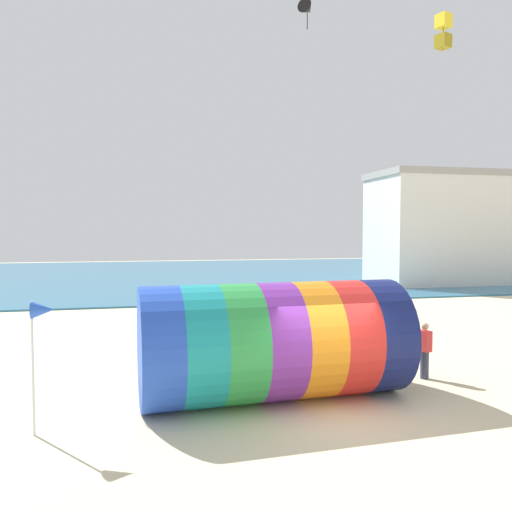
% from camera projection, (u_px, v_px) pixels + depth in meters
% --- Properties ---
extents(ground_plane, '(120.00, 120.00, 0.00)m').
position_uv_depth(ground_plane, '(332.00, 413.00, 11.58)').
color(ground_plane, beige).
extents(sea, '(120.00, 40.00, 0.10)m').
position_uv_depth(sea, '(191.00, 274.00, 47.84)').
color(sea, teal).
rests_on(sea, ground).
extents(giant_inflatable_tube, '(6.76, 3.29, 2.94)m').
position_uv_depth(giant_inflatable_tube, '(274.00, 341.00, 12.52)').
color(giant_inflatable_tube, blue).
rests_on(giant_inflatable_tube, ground).
extents(kite_handler, '(0.31, 0.41, 1.62)m').
position_uv_depth(kite_handler, '(425.00, 350.00, 14.24)').
color(kite_handler, '#383D56').
rests_on(kite_handler, ground).
extents(kite_black_delta, '(0.84, 0.84, 1.08)m').
position_uv_depth(kite_black_delta, '(307.00, 9.00, 19.07)').
color(kite_black_delta, black).
extents(kite_yellow_box, '(0.67, 0.67, 1.50)m').
position_uv_depth(kite_yellow_box, '(443.00, 31.00, 21.11)').
color(kite_yellow_box, yellow).
extents(bystander_near_water, '(0.29, 0.40, 1.71)m').
position_uv_depth(bystander_near_water, '(348.00, 305.00, 22.52)').
color(bystander_near_water, black).
rests_on(bystander_near_water, ground).
extents(promenade_building, '(14.13, 6.31, 8.78)m').
position_uv_depth(promenade_building, '(460.00, 228.00, 39.64)').
color(promenade_building, silver).
rests_on(promenade_building, ground).
extents(beach_flag, '(0.47, 0.36, 2.79)m').
position_uv_depth(beach_flag, '(42.00, 316.00, 10.23)').
color(beach_flag, silver).
rests_on(beach_flag, ground).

